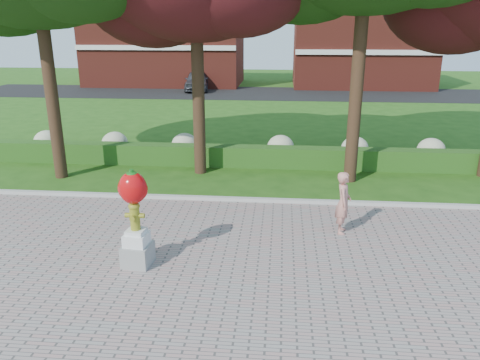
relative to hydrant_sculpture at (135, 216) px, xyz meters
The scene contains 11 objects.
ground 2.85m from the hydrant_sculpture, 30.75° to the left, with size 100.00×100.00×0.00m, color #214C13.
walkway 3.69m from the hydrant_sculpture, 50.73° to the right, with size 40.00×14.00×0.04m, color gray.
curb 4.98m from the hydrant_sculpture, 62.95° to the left, with size 40.00×0.18×0.15m, color #ADADA5.
lawn_hedge 8.64m from the hydrant_sculpture, 75.17° to the left, with size 24.00×0.70×0.80m, color #1E4C15.
hydrangea_row 9.74m from the hydrant_sculpture, 73.42° to the left, with size 20.10×1.10×0.99m.
street 29.42m from the hydrant_sculpture, 85.71° to the left, with size 50.00×8.00×0.02m, color black.
building_left 36.23m from the hydrant_sculpture, 102.46° to the left, with size 14.00×8.00×7.00m, color maroon.
building_right 36.80m from the hydrant_sculpture, 73.89° to the left, with size 12.00×8.00×6.40m, color maroon.
hydrant_sculpture is the anchor object (origin of this frame).
woman 5.39m from the hydrant_sculpture, 24.62° to the left, with size 0.61×0.40×1.68m, color tan.
parked_car 30.81m from the hydrant_sculpture, 97.60° to the left, with size 1.93×4.79×1.63m, color #3F4147.
Camera 1 is at (1.01, -10.72, 5.29)m, focal length 35.00 mm.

